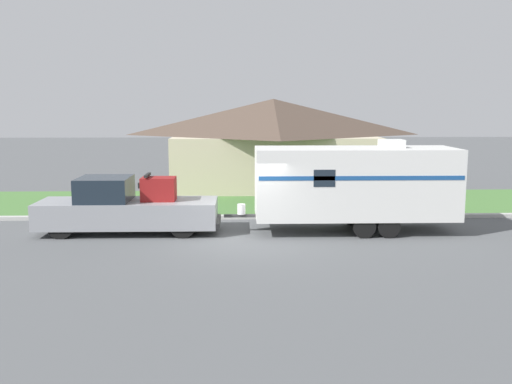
# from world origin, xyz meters

# --- Properties ---
(ground_plane) EXTENTS (120.00, 120.00, 0.00)m
(ground_plane) POSITION_xyz_m (0.00, 0.00, 0.00)
(ground_plane) COLOR #515456
(curb_strip) EXTENTS (80.00, 0.30, 0.14)m
(curb_strip) POSITION_xyz_m (0.00, 3.75, 0.07)
(curb_strip) COLOR #ADADA8
(curb_strip) RESTS_ON ground_plane
(lawn_strip) EXTENTS (80.00, 7.00, 0.03)m
(lawn_strip) POSITION_xyz_m (0.00, 7.40, 0.01)
(lawn_strip) COLOR #477538
(lawn_strip) RESTS_ON ground_plane
(house_across_street) EXTENTS (11.20, 8.07, 4.69)m
(house_across_street) POSITION_xyz_m (1.56, 12.81, 2.43)
(house_across_street) COLOR beige
(house_across_street) RESTS_ON ground_plane
(pickup_truck) EXTENTS (6.19, 1.99, 2.04)m
(pickup_truck) POSITION_xyz_m (-4.18, 1.43, 0.86)
(pickup_truck) COLOR black
(pickup_truck) RESTS_ON ground_plane
(travel_trailer) EXTENTS (7.96, 2.35, 3.20)m
(travel_trailer) POSITION_xyz_m (3.72, 1.43, 1.71)
(travel_trailer) COLOR black
(travel_trailer) RESTS_ON ground_plane
(mailbox) EXTENTS (0.48, 0.20, 1.34)m
(mailbox) POSITION_xyz_m (-4.02, 4.38, 1.03)
(mailbox) COLOR brown
(mailbox) RESTS_ON ground_plane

